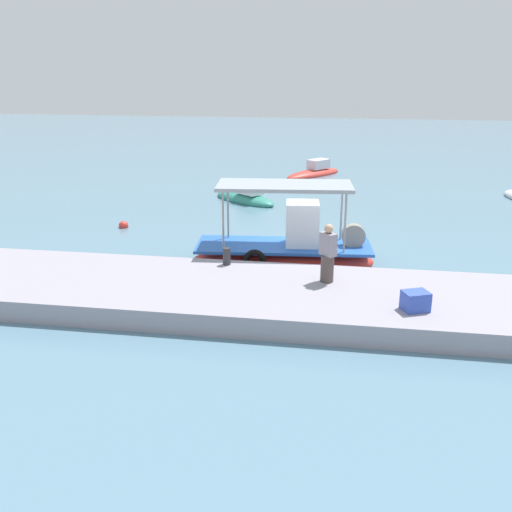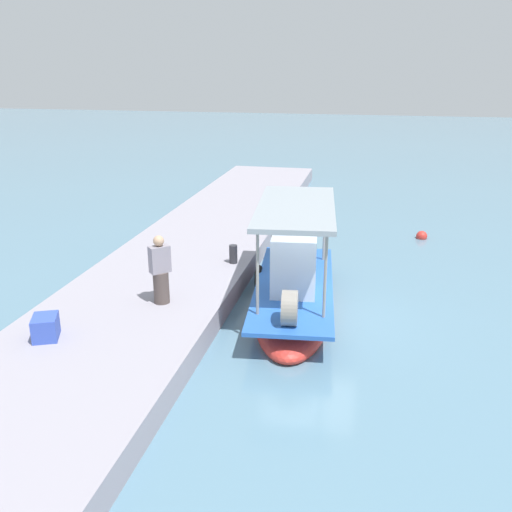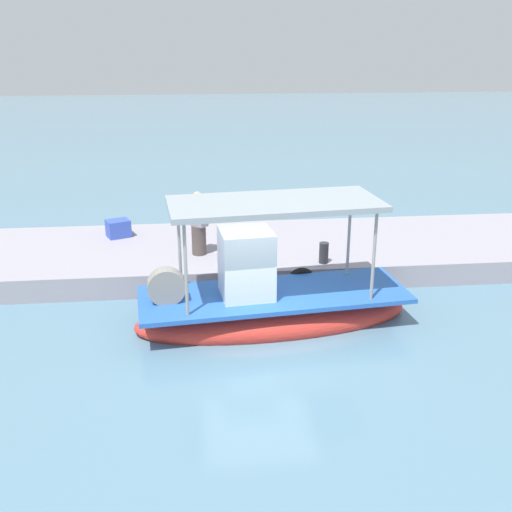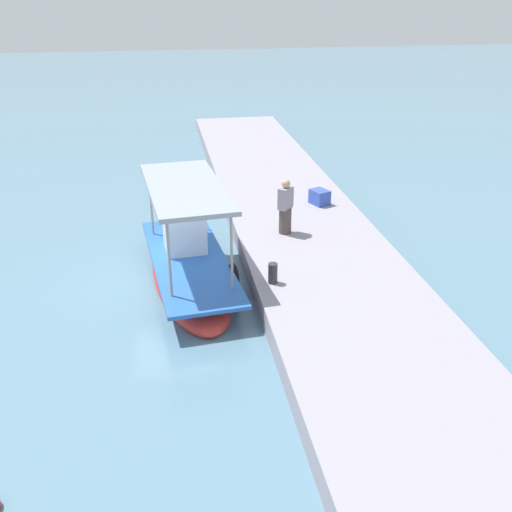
% 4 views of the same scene
% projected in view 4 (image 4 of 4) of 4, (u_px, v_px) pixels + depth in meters
% --- Properties ---
extents(ground_plane, '(120.00, 120.00, 0.00)m').
position_uv_depth(ground_plane, '(172.00, 276.00, 16.68)').
color(ground_plane, slate).
extents(dock_quay, '(36.00, 4.36, 0.60)m').
position_uv_depth(dock_quay, '(317.00, 256.00, 17.19)').
color(dock_quay, '#97919D').
rests_on(dock_quay, ground_plane).
extents(main_fishing_boat, '(6.36, 2.59, 3.17)m').
position_uv_depth(main_fishing_boat, '(189.00, 264.00, 16.25)').
color(main_fishing_boat, red).
rests_on(main_fishing_boat, ground_plane).
extents(fisherman_near_bollard, '(0.54, 0.54, 1.71)m').
position_uv_depth(fisherman_near_bollard, '(285.00, 209.00, 17.68)').
color(fisherman_near_bollard, '#4F433F').
rests_on(fisherman_near_bollard, dock_quay).
extents(mooring_bollard, '(0.24, 0.24, 0.54)m').
position_uv_depth(mooring_bollard, '(273.00, 273.00, 14.92)').
color(mooring_bollard, '#2D2D33').
rests_on(mooring_bollard, dock_quay).
extents(cargo_crate, '(0.78, 0.71, 0.50)m').
position_uv_depth(cargo_crate, '(320.00, 197.00, 20.23)').
color(cargo_crate, '#3752BC').
rests_on(cargo_crate, dock_quay).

